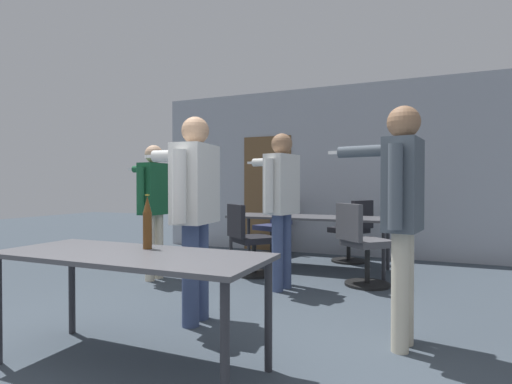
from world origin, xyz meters
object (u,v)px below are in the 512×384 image
Objects in this scene: office_chair_near_pushed at (353,233)px; office_chair_far_left at (362,247)px; person_left_plaid at (401,200)px; person_right_polo at (194,199)px; beer_bottle at (147,223)px; person_center_tall at (153,198)px; person_near_casual at (281,195)px; office_chair_mid_tucked at (275,229)px; office_chair_far_right at (249,242)px.

office_chair_near_pushed is 0.99× the size of office_chair_far_left.
person_left_plaid is at bearing -28.35° from office_chair_far_left.
person_right_polo reaches higher than beer_bottle.
person_center_tall is 4.51× the size of beer_bottle.
person_left_plaid reaches higher than beer_bottle.
person_near_casual is 1.88× the size of office_chair_mid_tucked.
person_center_tall is (-2.94, 1.03, -0.04)m from person_left_plaid.
office_chair_near_pushed is 1.78m from office_chair_far_right.
office_chair_mid_tucked is (-1.65, 1.57, -0.02)m from office_chair_far_left.
beer_bottle is (-0.25, -2.01, -0.15)m from person_near_casual.
person_near_casual reaches higher than office_chair_far_right.
office_chair_far_left is at bearing 26.07° from person_left_plaid.
person_near_casual is 1.84× the size of office_chair_near_pushed.
person_right_polo is at bearing -163.66° from office_chair_near_pushed.
office_chair_far_right is (-1.94, 1.68, -0.63)m from person_left_plaid.
person_right_polo is 2.22m from office_chair_far_left.
person_center_tall reaches higher than office_chair_near_pushed.
office_chair_far_left is at bearing -44.88° from person_near_casual.
office_chair_far_right is 0.99× the size of office_chair_mid_tucked.
beer_bottle reaches higher than office_chair_near_pushed.
person_left_plaid is at bearing 27.83° from beer_bottle.
office_chair_near_pushed is (0.81, 3.20, -0.60)m from person_right_polo.
person_center_tall reaches higher than office_chair_mid_tucked.
person_near_casual is at bearing 130.18° from office_chair_mid_tucked.
person_center_tall is 2.31m from beer_bottle.
office_chair_far_right is (-0.61, 0.50, -0.63)m from person_near_casual.
person_center_tall reaches higher than beer_bottle.
office_chair_near_pushed is at bearing 92.31° from office_chair_far_right.
person_near_casual is at bearing 57.73° from person_left_plaid.
office_chair_far_left is at bearing -71.41° from person_center_tall.
office_chair_mid_tucked is at bearing 113.19° from office_chair_near_pushed.
person_right_polo reaches higher than office_chair_far_left.
office_chair_mid_tucked is (-2.16, 3.25, -0.62)m from person_left_plaid.
person_left_plaid is 2.64m from office_chair_far_right.
office_chair_near_pushed is 1.02× the size of office_chair_mid_tucked.
office_chair_near_pushed is 1.44m from office_chair_far_left.
person_center_tall is 1.76× the size of office_chair_near_pushed.
person_center_tall reaches higher than office_chair_far_right.
office_chair_far_right is at bearing -134.77° from office_chair_far_left.
office_chair_far_left is (2.44, 0.66, -0.56)m from person_center_tall.
person_left_plaid is 1.83× the size of office_chair_near_pushed.
beer_bottle is (0.07, -0.71, -0.14)m from person_right_polo.
person_near_casual reaches higher than office_chair_far_left.
person_left_plaid is at bearing -91.57° from person_right_polo.
office_chair_mid_tucked reaches higher than office_chair_far_right.
person_right_polo is 3.47m from office_chair_mid_tucked.
office_chair_far_right is (1.01, 0.66, -0.59)m from person_center_tall.
office_chair_far_right is (-0.29, 1.80, -0.62)m from person_right_polo.
office_chair_mid_tucked is (-0.83, 2.07, -0.63)m from person_near_casual.
person_left_plaid is 4.69× the size of beer_bottle.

